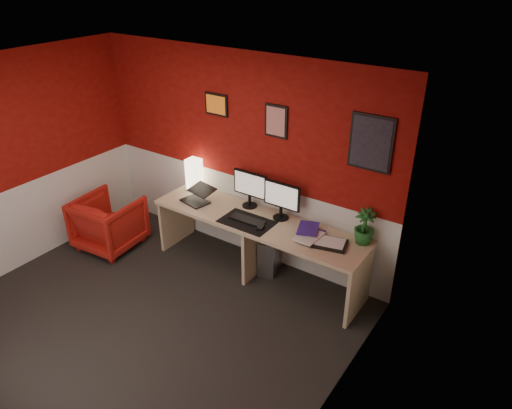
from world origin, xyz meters
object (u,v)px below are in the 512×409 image
object	(u,v)px
desk	(258,247)
laptop	(195,194)
monitor_right	(281,195)
shoji_lamp	(194,176)
monitor_left	(250,184)
armchair	(109,222)
potted_plant	(365,227)
zen_tray	(330,244)
pc_tower	(271,252)

from	to	relation	value
desk	laptop	world-z (taller)	laptop
monitor_right	shoji_lamp	bearing A→B (deg)	179.71
monitor_left	armchair	xyz separation A→B (m)	(-1.65, -0.79, -0.68)
desk	potted_plant	world-z (taller)	potted_plant
zen_tray	armchair	xyz separation A→B (m)	(-2.82, -0.56, -0.40)
monitor_right	potted_plant	size ratio (longest dim) A/B	1.51
pc_tower	armchair	size ratio (longest dim) A/B	0.60
monitor_right	zen_tray	xyz separation A→B (m)	(0.71, -0.19, -0.28)
monitor_right	potted_plant	xyz separation A→B (m)	(0.97, 0.04, -0.10)
potted_plant	armchair	xyz separation A→B (m)	(-3.08, -0.79, -0.58)
shoji_lamp	zen_tray	world-z (taller)	shoji_lamp
monitor_right	desk	bearing A→B (deg)	-137.16
laptop	zen_tray	bearing A→B (deg)	13.14
laptop	armchair	size ratio (longest dim) A/B	0.44
shoji_lamp	monitor_right	bearing A→B (deg)	-0.29
desk	shoji_lamp	bearing A→B (deg)	170.16
laptop	monitor_right	size ratio (longest dim) A/B	0.57
laptop	pc_tower	size ratio (longest dim) A/B	0.73
desk	zen_tray	world-z (taller)	zen_tray
desk	pc_tower	size ratio (longest dim) A/B	5.78
desk	pc_tower	world-z (taller)	desk
laptop	armchair	bearing A→B (deg)	-143.24
monitor_left	potted_plant	world-z (taller)	monitor_left
potted_plant	monitor_left	bearing A→B (deg)	-179.80
desk	shoji_lamp	xyz separation A→B (m)	(-1.08, 0.19, 0.56)
shoji_lamp	pc_tower	bearing A→B (deg)	-0.45
monitor_right	zen_tray	bearing A→B (deg)	-14.97
shoji_lamp	zen_tray	distance (m)	2.00
laptop	monitor_right	world-z (taller)	monitor_right
monitor_right	pc_tower	size ratio (longest dim) A/B	1.29
zen_tray	monitor_left	bearing A→B (deg)	168.87
laptop	pc_tower	bearing A→B (deg)	25.78
monitor_right	armchair	xyz separation A→B (m)	(-2.11, -0.75, -0.68)
armchair	zen_tray	bearing A→B (deg)	-173.93
monitor_right	potted_plant	bearing A→B (deg)	2.63
desk	potted_plant	size ratio (longest dim) A/B	6.77
monitor_left	zen_tray	bearing A→B (deg)	-11.13
potted_plant	desk	bearing A→B (deg)	-169.06
desk	armchair	xyz separation A→B (m)	(-1.92, -0.56, -0.02)
monitor_right	monitor_left	bearing A→B (deg)	175.03
monitor_left	monitor_right	distance (m)	0.46
desk	monitor_left	distance (m)	0.74
desk	monitor_left	size ratio (longest dim) A/B	4.48
laptop	zen_tray	xyz separation A→B (m)	(1.77, 0.06, -0.09)
monitor_left	laptop	bearing A→B (deg)	-154.71
monitor_right	potted_plant	distance (m)	0.98
laptop	monitor_left	distance (m)	0.69
monitor_left	armchair	world-z (taller)	monitor_left
zen_tray	monitor_right	bearing A→B (deg)	165.03
desk	armchair	distance (m)	2.00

